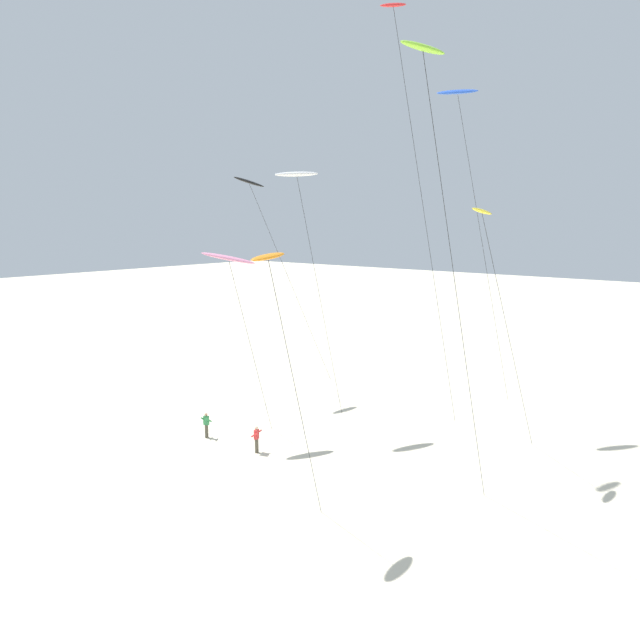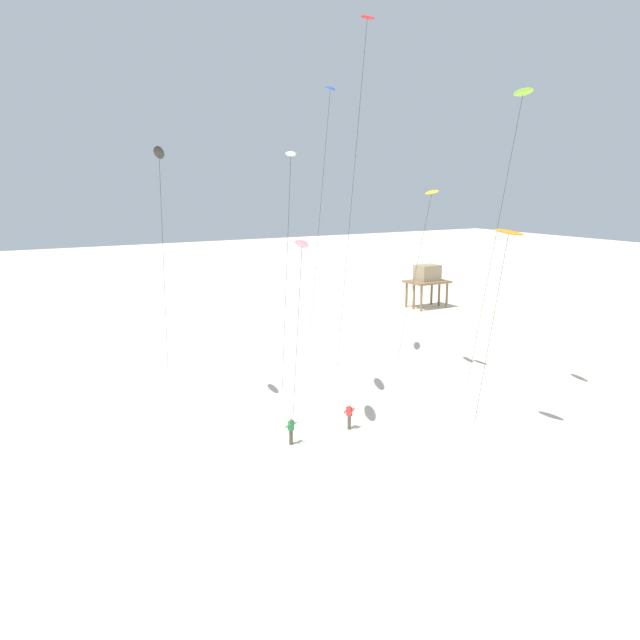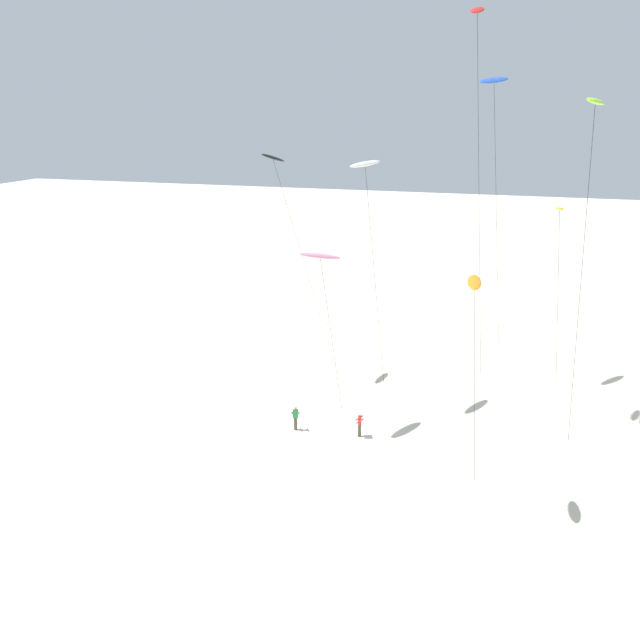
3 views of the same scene
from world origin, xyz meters
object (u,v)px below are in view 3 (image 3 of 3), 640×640
object	(u,v)px
kite_blue	(494,84)
kite_yellow	(560,214)
kite_pink	(320,257)
kite_flyer_middle	(360,424)
kite_black	(274,161)
kite_orange	(474,285)
kite_red	(478,23)
kite_flyer_nearest	(296,417)
kite_lime	(595,108)
kite_white	(365,166)

from	to	relation	value
kite_blue	kite_yellow	size ratio (longest dim) A/B	1.54
kite_pink	kite_flyer_middle	distance (m)	11.03
kite_black	kite_orange	world-z (taller)	kite_black
kite_yellow	kite_orange	world-z (taller)	kite_yellow
kite_red	kite_black	bearing A→B (deg)	171.89
kite_flyer_nearest	kite_flyer_middle	distance (m)	4.26
kite_orange	kite_flyer_middle	size ratio (longest dim) A/B	7.50
kite_yellow	kite_lime	size ratio (longest dim) A/B	0.70
kite_pink	kite_red	size ratio (longest dim) A/B	0.46
kite_pink	kite_black	bearing A→B (deg)	127.17
kite_lime	kite_white	bearing A→B (deg)	151.42
kite_red	kite_flyer_nearest	distance (m)	26.72
kite_blue	kite_red	distance (m)	7.12
kite_red	kite_yellow	world-z (taller)	kite_red
kite_white	kite_lime	bearing A→B (deg)	-28.58
kite_flyer_nearest	kite_white	bearing A→B (deg)	60.96
kite_lime	kite_blue	bearing A→B (deg)	110.40
kite_lime	kite_black	bearing A→B (deg)	153.53
kite_white	kite_yellow	world-z (taller)	kite_white
kite_white	kite_red	xyz separation A→B (m)	(6.37, 1.15, 8.32)
kite_blue	kite_flyer_nearest	distance (m)	26.69
kite_yellow	kite_red	bearing A→B (deg)	177.59
kite_flyer_nearest	kite_flyer_middle	world-z (taller)	same
kite_blue	kite_white	bearing A→B (deg)	-134.72
kite_pink	kite_orange	distance (m)	11.63
kite_blue	kite_pink	world-z (taller)	kite_blue
kite_red	kite_flyer_middle	distance (m)	25.45
kite_yellow	kite_flyer_nearest	size ratio (longest dim) A/B	8.73
kite_black	kite_yellow	size ratio (longest dim) A/B	1.19
kite_blue	kite_white	world-z (taller)	kite_blue
kite_orange	kite_white	bearing A→B (deg)	125.83
kite_black	kite_yellow	distance (m)	19.93
kite_white	kite_flyer_nearest	size ratio (longest dim) A/B	10.20
kite_pink	kite_white	bearing A→B (deg)	69.27
kite_flyer_nearest	kite_flyer_middle	size ratio (longest dim) A/B	1.00
kite_blue	kite_lime	distance (m)	15.37
kite_lime	kite_flyer_middle	size ratio (longest dim) A/B	12.46
kite_pink	kite_flyer_nearest	size ratio (longest dim) A/B	7.25
kite_pink	kite_white	distance (m)	7.02
kite_blue	kite_orange	size ratio (longest dim) A/B	1.79
kite_blue	kite_white	size ratio (longest dim) A/B	1.32
kite_yellow	kite_flyer_middle	world-z (taller)	kite_yellow
kite_yellow	kite_lime	xyz separation A→B (m)	(0.51, -7.82, 6.26)
kite_white	kite_lime	xyz separation A→B (m)	(12.69, -6.91, 3.56)
kite_lime	kite_flyer_middle	distance (m)	22.56
kite_red	kite_lime	distance (m)	11.29
kite_white	kite_yellow	size ratio (longest dim) A/B	1.17
kite_black	kite_red	world-z (taller)	kite_red
kite_yellow	kite_black	bearing A→B (deg)	173.57
kite_orange	kite_lime	xyz separation A→B (m)	(4.76, 4.07, 8.05)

